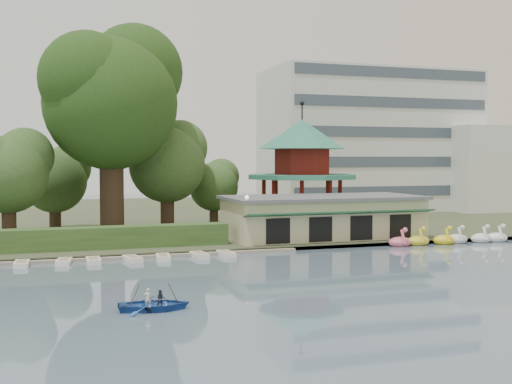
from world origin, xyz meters
name	(u,v)px	position (x,y,z in m)	size (l,w,h in m)	color
ground_plane	(322,295)	(0.00, 0.00, 0.00)	(220.00, 220.00, 0.00)	slate
shore	(162,215)	(0.00, 52.00, 0.20)	(220.00, 70.00, 0.40)	#424930
embankment	(236,251)	(0.00, 17.30, 0.15)	(220.00, 0.60, 0.30)	gray
dock	(87,259)	(-12.00, 17.20, 0.12)	(34.00, 1.60, 0.24)	gray
boathouse	(323,216)	(10.00, 21.97, 2.37)	(18.60, 9.39, 3.90)	#C4BC8F
pavilion	(302,162)	(12.00, 32.00, 7.48)	(12.40, 12.40, 13.50)	#C4BC8F
office_building	(389,145)	(32.67, 49.00, 9.73)	(38.00, 18.00, 20.00)	silver
hedge	(46,240)	(-15.00, 20.50, 1.30)	(30.00, 2.00, 1.80)	#395826
lamp_post	(247,211)	(1.50, 19.00, 3.34)	(0.36, 0.36, 4.28)	black
big_tree	(112,92)	(-8.83, 28.20, 14.03)	(13.70, 12.77, 20.51)	#3A281C
small_trees	(67,173)	(-12.97, 31.12, 6.40)	(39.50, 16.86, 11.50)	#3A281C
swan_boats	(450,239)	(20.37, 16.52, 0.40)	(12.55, 2.00, 1.92)	#E46781
moored_rowboats	(60,262)	(-14.04, 15.81, 0.18)	(26.80, 2.65, 0.36)	white
rowboat_with_passengers	(154,300)	(-9.77, -0.69, 0.54)	(5.57, 4.26, 2.01)	#2B57A7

